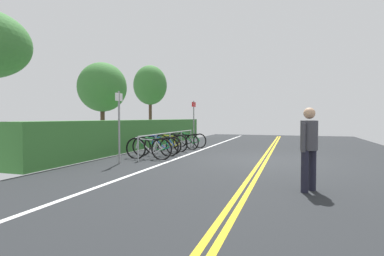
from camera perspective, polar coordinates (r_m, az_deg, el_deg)
name	(u,v)px	position (r m, az deg, el deg)	size (l,w,h in m)	color
ground_plane	(264,161)	(10.37, 13.50, -6.09)	(30.15, 10.77, 0.05)	#232628
centre_line_yellow_inner	(266,160)	(10.36, 13.95, -5.95)	(27.14, 0.10, 0.00)	gold
centre_line_yellow_outer	(261,160)	(10.37, 13.06, -5.94)	(27.14, 0.10, 0.00)	gold
bike_lane_stripe_white	(183,157)	(10.99, -1.81, -5.45)	(27.14, 0.12, 0.00)	white
bike_rack	(170,138)	(12.40, -4.22, -1.82)	(5.49, 0.05, 0.82)	#9EA0A5
bicycle_0	(149,148)	(10.40, -8.24, -3.86)	(0.46, 1.72, 0.78)	black
bicycle_1	(155,146)	(11.23, -6.99, -3.47)	(0.46, 1.82, 0.76)	black
bicycle_2	(162,145)	(12.00, -5.64, -3.19)	(0.48, 1.74, 0.73)	black
bicycle_3	(171,143)	(12.85, -4.09, -2.81)	(0.57, 1.71, 0.75)	black
bicycle_4	(182,141)	(13.70, -1.89, -2.54)	(0.61, 1.76, 0.74)	black
bicycle_5	(190,140)	(14.49, -0.33, -2.32)	(0.52, 1.73, 0.72)	black
pedestrian	(309,144)	(6.16, 21.34, -2.79)	(0.42, 0.32, 1.61)	#1E1E2D
sign_post_near	(119,120)	(9.51, -13.68, 1.47)	(0.36, 0.06, 2.24)	gray
sign_post_far	(194,119)	(15.48, 0.33, 1.79)	(0.36, 0.09, 2.29)	gray
hedge_backdrop	(143,134)	(14.62, -9.34, -1.05)	(14.44, 0.92, 1.32)	#387533
tree_mid	(102,87)	(14.87, -16.68, 7.40)	(2.27, 2.27, 4.02)	#473323
tree_far_right	(150,85)	(19.82, -7.95, 8.02)	(2.16, 2.16, 4.81)	#473323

